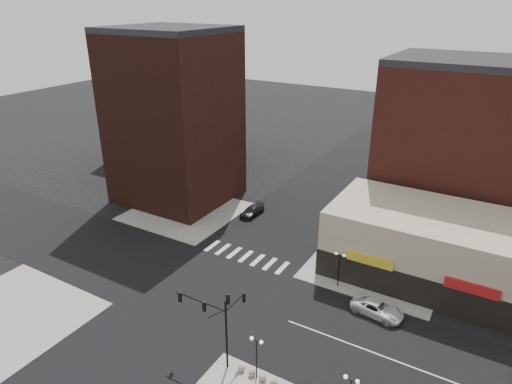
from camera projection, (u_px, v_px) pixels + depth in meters
The scene contains 16 objects.
ground at pixel (207, 291), 49.82m from camera, with size 240.00×240.00×0.00m, color black.
road_ew at pixel (207, 291), 49.82m from camera, with size 200.00×14.00×0.02m, color black.
road_ns at pixel (207, 291), 49.82m from camera, with size 14.00×200.00×0.02m, color black.
sidewalk_nw at pixel (186, 211), 68.04m from camera, with size 15.00×15.00×0.12m, color gray.
sidewalk_ne at pixel (377, 265), 54.48m from camera, with size 15.00×15.00×0.12m, color gray.
sidewalk_sw at pixel (2, 321), 45.11m from camera, with size 15.00×15.00×0.12m, color gray.
building_nw at pixel (174, 120), 68.38m from camera, with size 16.00×15.00×25.00m, color #3B1B12.
building_nw_low at pixel (176, 127), 89.28m from camera, with size 20.00×18.00×12.00m, color #3B1B12.
building_ne_midrise at pixel (454, 150), 59.91m from camera, with size 18.00×15.00×22.00m, color maroon.
building_ne_row at pixel (439, 254), 50.56m from camera, with size 24.20×12.20×8.00m.
traffic_signal at pixel (219, 315), 38.28m from camera, with size 5.59×3.09×7.77m.
street_lamp_se_a at pixel (256, 348), 37.05m from camera, with size 1.22×0.32×4.16m.
street_lamp_ne at pixel (340, 261), 49.23m from camera, with size 1.22×0.32×4.16m.
bollard_row at pixel (274, 383), 37.42m from camera, with size 6.90×0.60×0.60m.
white_suv at pixel (377, 309), 45.81m from camera, with size 2.43×5.26×1.46m, color silver.
dark_sedan_north at pixel (252, 211), 66.73m from camera, with size 1.92×4.71×1.37m, color black.
Camera 1 is at (25.73, -32.98, 29.62)m, focal length 32.00 mm.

